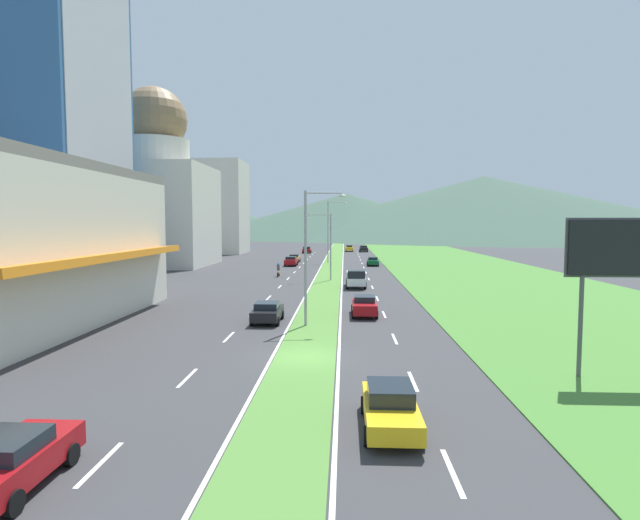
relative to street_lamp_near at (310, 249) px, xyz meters
name	(u,v)px	position (x,y,z in m)	size (l,w,h in m)	color
ground_plane	(305,358)	(0.30, -8.07, -5.29)	(600.00, 600.00, 0.00)	#38383A
grass_median	(333,264)	(0.30, 51.93, -5.26)	(3.20, 240.00, 0.06)	#518438
grass_verge_right	(454,264)	(20.90, 51.93, -5.26)	(24.00, 240.00, 0.06)	#477F33
lane_dash_left_1	(100,464)	(-4.80, -19.89, -5.28)	(0.16, 2.80, 0.01)	silver
lane_dash_left_2	(187,378)	(-4.80, -11.70, -5.28)	(0.16, 2.80, 0.01)	silver
lane_dash_left_3	(229,337)	(-4.80, -3.52, -5.28)	(0.16, 2.80, 0.01)	silver
lane_dash_left_4	(253,313)	(-4.80, 4.66, -5.28)	(0.16, 2.80, 0.01)	silver
lane_dash_left_5	(269,298)	(-4.80, 12.84, -5.28)	(0.16, 2.80, 0.01)	silver
lane_dash_left_6	(280,287)	(-4.80, 21.02, -5.28)	(0.16, 2.80, 0.01)	silver
lane_dash_left_7	(288,279)	(-4.80, 29.20, -5.28)	(0.16, 2.80, 0.01)	silver
lane_dash_left_8	(295,272)	(-4.80, 37.38, -5.28)	(0.16, 2.80, 0.01)	silver
lane_dash_left_9	(300,267)	(-4.80, 45.56, -5.28)	(0.16, 2.80, 0.01)	silver
lane_dash_left_10	(304,263)	(-4.80, 53.74, -5.28)	(0.16, 2.80, 0.01)	silver
lane_dash_left_11	(307,260)	(-4.80, 61.92, -5.28)	(0.16, 2.80, 0.01)	silver
lane_dash_left_12	(310,257)	(-4.80, 70.10, -5.28)	(0.16, 2.80, 0.01)	silver
lane_dash_left_13	(313,254)	(-4.80, 78.28, -5.28)	(0.16, 2.80, 0.01)	silver
lane_dash_left_14	(315,252)	(-4.80, 86.46, -5.28)	(0.16, 2.80, 0.01)	silver
lane_dash_right_1	(452,472)	(5.40, -19.89, -5.28)	(0.16, 2.80, 0.01)	silver
lane_dash_right_2	(413,381)	(5.40, -11.70, -5.28)	(0.16, 2.80, 0.01)	silver
lane_dash_right_3	(395,339)	(5.40, -3.52, -5.28)	(0.16, 2.80, 0.01)	silver
lane_dash_right_4	(384,314)	(5.40, 4.66, -5.28)	(0.16, 2.80, 0.01)	silver
lane_dash_right_5	(377,298)	(5.40, 12.84, -5.28)	(0.16, 2.80, 0.01)	silver
lane_dash_right_6	(372,287)	(5.40, 21.02, -5.28)	(0.16, 2.80, 0.01)	silver
lane_dash_right_7	(369,279)	(5.40, 29.20, -5.28)	(0.16, 2.80, 0.01)	silver
lane_dash_right_8	(366,273)	(5.40, 37.38, -5.28)	(0.16, 2.80, 0.01)	silver
lane_dash_right_9	(364,267)	(5.40, 45.56, -5.28)	(0.16, 2.80, 0.01)	silver
lane_dash_right_10	(362,263)	(5.40, 53.74, -5.28)	(0.16, 2.80, 0.01)	silver
lane_dash_right_11	(360,260)	(5.40, 61.92, -5.28)	(0.16, 2.80, 0.01)	silver
lane_dash_right_12	(359,257)	(5.40, 70.10, -5.28)	(0.16, 2.80, 0.01)	silver
lane_dash_right_13	(358,255)	(5.40, 78.28, -5.28)	(0.16, 2.80, 0.01)	silver
lane_dash_right_14	(357,252)	(5.40, 86.46, -5.28)	(0.16, 2.80, 0.01)	silver
edge_line_median_left	(322,264)	(-1.45, 51.93, -5.28)	(0.16, 240.00, 0.01)	silver
edge_line_median_right	(343,264)	(2.05, 51.93, -5.28)	(0.16, 240.00, 0.01)	silver
domed_building	(156,194)	(-28.81, 48.08, 6.49)	(17.46, 17.46, 29.12)	beige
midrise_colored	(217,207)	(-27.30, 82.31, 5.35)	(12.78, 12.78, 21.28)	beige
hill_far_left	(190,212)	(-98.55, 290.48, 8.56)	(140.58, 140.58, 27.70)	#3D5647
hill_far_center	(346,215)	(2.87, 222.90, 5.71)	(154.85, 154.85, 22.00)	#3D5647
hill_far_right	(484,207)	(73.57, 228.17, 10.16)	(236.10, 236.10, 30.90)	#3D5647
street_lamp_near	(310,249)	(0.00, 0.00, 0.00)	(2.84, 0.43, 9.20)	#99999E
street_lamp_mid	(327,241)	(0.26, 27.26, -0.49)	(3.20, 0.33, 8.19)	#99999E
street_lamp_far	(330,228)	(-0.24, 54.51, 0.90)	(3.37, 0.28, 10.84)	#99999E
billboard_roadside	(621,257)	(14.67, -10.80, 0.24)	(4.86, 0.28, 7.28)	#4C4C51
car_0	(349,248)	(3.52, 90.42, -4.49)	(1.90, 4.22, 1.55)	yellow
car_1	(364,249)	(7.03, 89.36, -4.50)	(2.04, 4.67, 1.52)	black
car_2	(364,306)	(3.85, 4.13, -4.52)	(1.93, 4.11, 1.50)	maroon
car_3	(373,261)	(7.01, 49.03, -4.55)	(1.86, 4.17, 1.43)	#0C5128
car_4	(267,312)	(-3.12, 1.19, -4.54)	(2.01, 4.01, 1.45)	black
car_5	(390,407)	(3.91, -16.91, -4.54)	(1.92, 4.35, 1.49)	yellow
car_6	(11,460)	(-6.49, -21.31, -4.53)	(2.00, 4.12, 1.48)	maroon
car_7	(307,250)	(-6.49, 83.47, -4.52)	(1.98, 4.37, 1.51)	maroon
car_8	(291,261)	(-6.44, 48.12, -4.50)	(2.01, 4.31, 1.54)	maroon
car_9	(294,258)	(-6.69, 56.02, -4.55)	(1.93, 4.65, 1.42)	#C6842D
pickup_truck_0	(356,279)	(3.59, 20.78, -4.31)	(2.18, 5.40, 2.00)	silver
motorcycle_rider	(278,271)	(-6.35, 31.59, -4.54)	(0.36, 2.00, 1.80)	black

